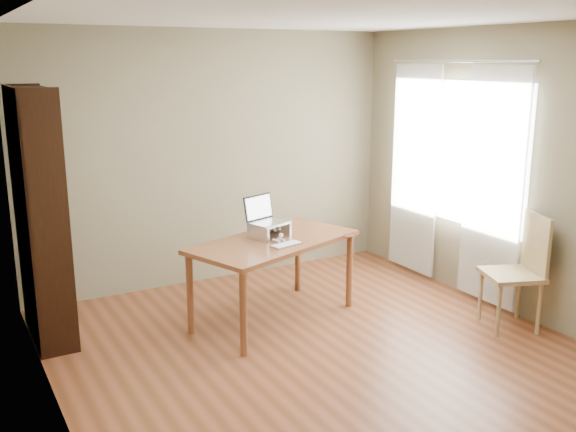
# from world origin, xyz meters

# --- Properties ---
(room) EXTENTS (4.04, 4.54, 2.64)m
(room) POSITION_xyz_m (0.03, 0.01, 1.30)
(room) COLOR brown
(room) RESTS_ON ground
(bookshelf) EXTENTS (0.30, 0.90, 2.10)m
(bookshelf) POSITION_xyz_m (-1.83, 1.55, 1.05)
(bookshelf) COLOR black
(bookshelf) RESTS_ON ground
(curtains) EXTENTS (0.03, 1.90, 2.25)m
(curtains) POSITION_xyz_m (1.92, 0.80, 1.17)
(curtains) COLOR white
(curtains) RESTS_ON ground
(desk) EXTENTS (1.69, 1.22, 0.75)m
(desk) POSITION_xyz_m (-0.01, 0.93, 0.66)
(desk) COLOR brown
(desk) RESTS_ON ground
(laptop_stand) EXTENTS (0.32, 0.25, 0.13)m
(laptop_stand) POSITION_xyz_m (-0.01, 1.01, 0.83)
(laptop_stand) COLOR silver
(laptop_stand) RESTS_ON desk
(laptop) EXTENTS (0.39, 0.38, 0.24)m
(laptop) POSITION_xyz_m (-0.01, 1.07, 0.94)
(laptop) COLOR silver
(laptop) RESTS_ON laptop_stand
(keyboard) EXTENTS (0.30, 0.18, 0.02)m
(keyboard) POSITION_xyz_m (-0.01, 0.71, 0.76)
(keyboard) COLOR silver
(keyboard) RESTS_ON desk
(coaster) EXTENTS (0.10, 0.10, 0.01)m
(coaster) POSITION_xyz_m (0.63, 0.71, 0.75)
(coaster) COLOR #512F1C
(coaster) RESTS_ON desk
(cat) EXTENTS (0.23, 0.47, 0.14)m
(cat) POSITION_xyz_m (-0.04, 1.04, 0.81)
(cat) COLOR #433E34
(cat) RESTS_ON desk
(chair) EXTENTS (0.59, 0.58, 1.02)m
(chair) POSITION_xyz_m (1.78, -0.23, 0.55)
(chair) COLOR #A18B57
(chair) RESTS_ON ground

